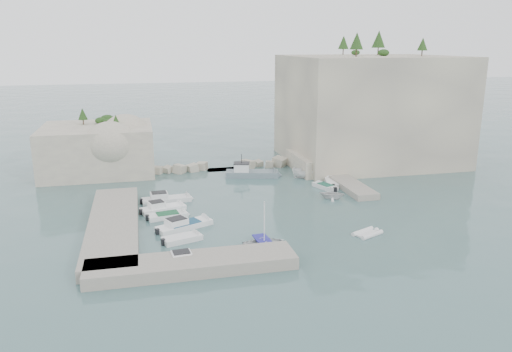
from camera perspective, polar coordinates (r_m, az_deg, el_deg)
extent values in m
plane|color=#446566|center=(57.20, 1.38, -4.42)|extent=(400.00, 400.00, 0.00)
cube|color=beige|center=(84.33, 12.77, 7.46)|extent=(26.00, 22.00, 17.00)
cube|color=beige|center=(77.17, 7.37, 1.56)|extent=(8.00, 10.00, 2.50)
cube|color=beige|center=(78.98, -17.58, 2.96)|extent=(16.00, 14.00, 7.00)
cube|color=#9E9689|center=(54.51, -15.98, -5.41)|extent=(5.00, 24.00, 1.10)
cube|color=#9E9689|center=(43.92, -7.29, -9.98)|extent=(18.00, 4.00, 1.10)
cube|color=#9E9689|center=(70.38, 10.00, -0.57)|extent=(3.00, 16.00, 0.80)
cube|color=beige|center=(77.46, -3.44, 1.29)|extent=(28.00, 3.00, 1.40)
imported|color=silver|center=(48.68, 0.94, -7.99)|extent=(4.33, 3.26, 0.85)
imported|color=silver|center=(63.58, 8.65, -2.58)|extent=(3.95, 3.74, 1.64)
imported|color=white|center=(72.70, 6.01, -0.25)|extent=(5.11, 3.06, 1.85)
cylinder|color=white|center=(47.75, 0.96, -5.20)|extent=(0.10, 0.10, 4.20)
cone|color=#1E4219|center=(77.02, 11.44, 14.90)|extent=(1.96, 1.96, 2.45)
cone|color=#1E4219|center=(88.59, 13.85, 14.95)|extent=(2.24, 2.24, 2.80)
cone|color=#1E4219|center=(84.39, 18.51, 14.12)|extent=(1.57, 1.57, 1.96)
cone|color=#1E4219|center=(89.22, 9.97, 14.82)|extent=(1.79, 1.79, 2.24)
cone|color=#1E4219|center=(80.29, -19.21, 6.73)|extent=(1.40, 1.40, 1.75)
cone|color=#1E4219|center=(75.03, -15.73, 6.23)|extent=(1.12, 1.12, 1.40)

